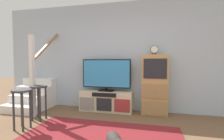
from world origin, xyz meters
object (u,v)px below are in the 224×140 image
desk_clock (154,50)px  bar_stool_near (22,100)px  television (106,74)px  side_cabinet (155,85)px  bar_stool_far (39,95)px  media_console (106,101)px

desk_clock → bar_stool_near: bearing=-149.1°
television → side_cabinet: (1.16, -0.01, -0.22)m
television → desk_clock: size_ratio=5.84×
bar_stool_far → television: bearing=37.9°
bar_stool_near → bar_stool_far: bar_stool_near is taller
television → media_console: bearing=-90.0°
television → bar_stool_near: size_ratio=1.68×
media_console → side_cabinet: bearing=0.5°
desk_clock → television: bearing=178.6°
bar_stool_far → desk_clock: bearing=21.2°
media_console → bar_stool_far: bearing=-142.8°
television → bar_stool_near: 1.89m
media_console → television: size_ratio=1.07×
side_cabinet → bar_stool_near: bearing=-149.0°
bar_stool_far → bar_stool_near: bearing=-88.0°
side_cabinet → bar_stool_near: side_cabinet is taller
side_cabinet → bar_stool_far: 2.54m
media_console → television: 0.67m
television → bar_stool_far: television is taller
side_cabinet → media_console: bearing=-179.5°
side_cabinet → bar_stool_far: (-2.36, -0.92, -0.16)m
media_console → side_cabinet: side_cabinet is taller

